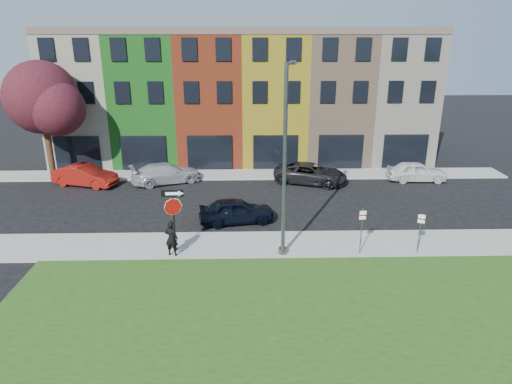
{
  "coord_description": "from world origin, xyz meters",
  "views": [
    {
      "loc": [
        -2.29,
        -17.7,
        10.18
      ],
      "look_at": [
        -1.77,
        4.0,
        2.53
      ],
      "focal_mm": 32.0,
      "sensor_mm": 36.0,
      "label": 1
    }
  ],
  "objects_px": {
    "stop_sign": "(173,208)",
    "man": "(171,238)",
    "sedan_near": "(236,211)",
    "street_lamp": "(285,163)"
  },
  "relations": [
    {
      "from": "stop_sign",
      "to": "man",
      "type": "distance_m",
      "value": 1.44
    },
    {
      "from": "stop_sign",
      "to": "man",
      "type": "bearing_deg",
      "value": -100.02
    },
    {
      "from": "stop_sign",
      "to": "street_lamp",
      "type": "relative_size",
      "value": 0.35
    },
    {
      "from": "man",
      "to": "street_lamp",
      "type": "bearing_deg",
      "value": -164.5
    },
    {
      "from": "stop_sign",
      "to": "sedan_near",
      "type": "distance_m",
      "value": 4.92
    },
    {
      "from": "man",
      "to": "street_lamp",
      "type": "relative_size",
      "value": 0.2
    },
    {
      "from": "street_lamp",
      "to": "man",
      "type": "bearing_deg",
      "value": -164.11
    },
    {
      "from": "stop_sign",
      "to": "sedan_near",
      "type": "xyz_separation_m",
      "value": [
        2.9,
        3.62,
        -1.62
      ]
    },
    {
      "from": "stop_sign",
      "to": "sedan_near",
      "type": "relative_size",
      "value": 0.7
    },
    {
      "from": "sedan_near",
      "to": "man",
      "type": "bearing_deg",
      "value": 134.69
    }
  ]
}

